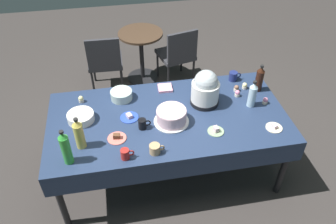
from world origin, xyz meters
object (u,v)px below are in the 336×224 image
(coffee_mug_red, at_px, (125,154))
(dessert_plate_sage, at_px, (216,131))
(soda_bottle_lime_soda, at_px, (66,148))
(maroon_chair_right, at_px, (178,53))
(potluck_table, at_px, (168,121))
(cupcake_mint, at_px, (236,88))
(coffee_mug_navy, at_px, (233,76))
(frosted_layer_cake, at_px, (171,116))
(cupcake_vanilla, at_px, (265,101))
(cupcake_berry, at_px, (81,99))
(round_cafe_table, at_px, (141,47))
(cupcake_rose, at_px, (245,86))
(coffee_mug_black, at_px, (143,124))
(soda_bottle_cola, at_px, (259,79))
(dessert_plate_cobalt, at_px, (129,117))
(dessert_plate_cream, at_px, (274,127))
(maroon_chair_left, at_px, (105,60))
(dessert_plate_coral, at_px, (117,138))
(soda_bottle_ginger_ale, at_px, (79,134))
(slow_cooker, at_px, (205,89))
(coffee_mug_tan, at_px, (155,149))
(soda_bottle_water, at_px, (252,95))
(ceramic_snack_bowl, at_px, (81,117))
(cupcake_lemon, at_px, (237,93))
(glass_salad_bowl, at_px, (121,95))

(coffee_mug_red, bearing_deg, dessert_plate_sage, 11.71)
(soda_bottle_lime_soda, relative_size, maroon_chair_right, 0.39)
(potluck_table, distance_m, soda_bottle_lime_soda, 0.99)
(cupcake_mint, bearing_deg, coffee_mug_navy, 80.55)
(frosted_layer_cake, relative_size, cupcake_vanilla, 4.73)
(cupcake_berry, xyz_separation_m, round_cafe_table, (0.74, 1.41, -0.28))
(cupcake_rose, bearing_deg, potluck_table, -161.28)
(coffee_mug_black, bearing_deg, coffee_mug_red, -118.65)
(potluck_table, relative_size, coffee_mug_red, 19.76)
(soda_bottle_cola, bearing_deg, cupcake_berry, 175.96)
(soda_bottle_lime_soda, bearing_deg, cupcake_rose, 21.84)
(dessert_plate_cobalt, xyz_separation_m, round_cafe_table, (0.30, 1.73, -0.26))
(dessert_plate_cream, distance_m, maroon_chair_left, 2.38)
(dessert_plate_coral, height_order, soda_bottle_ginger_ale, soda_bottle_ginger_ale)
(frosted_layer_cake, distance_m, soda_bottle_ginger_ale, 0.81)
(slow_cooker, bearing_deg, soda_bottle_cola, 10.12)
(cupcake_berry, xyz_separation_m, cupcake_vanilla, (1.75, -0.34, 0.00))
(dessert_plate_coral, height_order, cupcake_vanilla, cupcake_vanilla)
(cupcake_rose, bearing_deg, coffee_mug_tan, -145.27)
(potluck_table, height_order, frosted_layer_cake, frosted_layer_cake)
(soda_bottle_cola, bearing_deg, maroon_chair_left, 139.34)
(cupcake_mint, distance_m, coffee_mug_black, 1.07)
(soda_bottle_water, bearing_deg, cupcake_mint, 103.24)
(ceramic_snack_bowl, distance_m, maroon_chair_right, 1.91)
(ceramic_snack_bowl, height_order, dessert_plate_cream, ceramic_snack_bowl)
(cupcake_berry, xyz_separation_m, coffee_mug_navy, (1.57, 0.09, 0.02))
(potluck_table, height_order, slow_cooker, slow_cooker)
(dessert_plate_coral, xyz_separation_m, coffee_mug_navy, (1.27, 0.66, 0.04))
(soda_bottle_water, bearing_deg, maroon_chair_left, 131.69)
(maroon_chair_right, bearing_deg, soda_bottle_water, -75.68)
(cupcake_mint, relative_size, coffee_mug_black, 0.60)
(dessert_plate_cream, xyz_separation_m, coffee_mug_tan, (-1.08, -0.10, 0.03))
(dessert_plate_coral, height_order, coffee_mug_red, coffee_mug_red)
(potluck_table, xyz_separation_m, coffee_mug_tan, (-0.19, -0.43, 0.10))
(dessert_plate_coral, xyz_separation_m, cupcake_rose, (1.33, 0.50, 0.02))
(maroon_chair_right, bearing_deg, coffee_mug_tan, -107.00)
(cupcake_berry, bearing_deg, dessert_plate_cobalt, -36.19)
(dessert_plate_cobalt, xyz_separation_m, soda_bottle_ginger_ale, (-0.43, -0.29, 0.13))
(cupcake_berry, bearing_deg, dessert_plate_coral, -61.77)
(slow_cooker, bearing_deg, coffee_mug_navy, 38.56)
(cupcake_mint, bearing_deg, dessert_plate_coral, -159.02)
(cupcake_vanilla, relative_size, soda_bottle_ginger_ale, 0.22)
(dessert_plate_coral, bearing_deg, dessert_plate_cobalt, 62.74)
(cupcake_lemon, bearing_deg, potluck_table, -166.41)
(glass_salad_bowl, relative_size, dessert_plate_sage, 1.47)
(cupcake_rose, relative_size, soda_bottle_lime_soda, 0.20)
(maroon_chair_left, bearing_deg, frosted_layer_cake, -70.77)
(soda_bottle_ginger_ale, bearing_deg, maroon_chair_right, 56.27)
(soda_bottle_cola, relative_size, soda_bottle_water, 1.05)
(cupcake_berry, distance_m, coffee_mug_black, 0.73)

